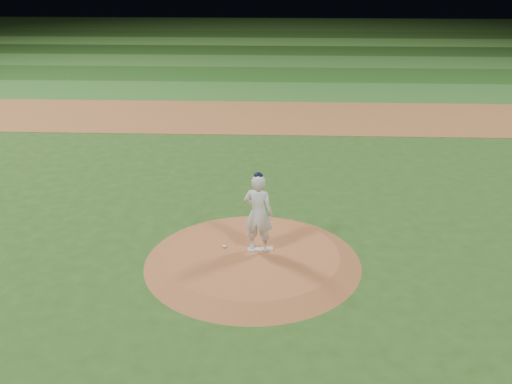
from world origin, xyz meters
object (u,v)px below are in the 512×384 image
(pitching_rubber, at_px, (260,249))
(pitcher_on_mound, at_px, (258,213))
(pitchers_mound, at_px, (253,258))
(rosin_bag, at_px, (224,246))

(pitching_rubber, distance_m, pitcher_on_mound, 1.03)
(pitchers_mound, height_order, rosin_bag, rosin_bag)
(rosin_bag, height_order, pitcher_on_mound, pitcher_on_mound)
(rosin_bag, bearing_deg, pitching_rubber, -5.42)
(pitchers_mound, height_order, pitching_rubber, pitching_rubber)
(pitchers_mound, bearing_deg, pitcher_on_mound, 54.55)
(pitchers_mound, xyz_separation_m, pitching_rubber, (0.18, 0.19, 0.14))
(pitching_rubber, xyz_separation_m, rosin_bag, (-0.93, 0.09, 0.01))
(rosin_bag, xyz_separation_m, pitcher_on_mound, (0.88, -0.10, 1.01))
(pitching_rubber, bearing_deg, rosin_bag, 166.91)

